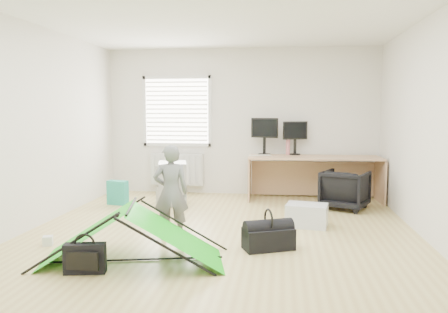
# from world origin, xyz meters

# --- Properties ---
(ground) EXTENTS (5.50, 5.50, 0.00)m
(ground) POSITION_xyz_m (0.00, 0.00, 0.00)
(ground) COLOR tan
(ground) RESTS_ON ground
(back_wall) EXTENTS (5.00, 0.02, 2.70)m
(back_wall) POSITION_xyz_m (0.00, 2.75, 1.35)
(back_wall) COLOR silver
(back_wall) RESTS_ON ground
(window) EXTENTS (1.20, 0.06, 1.20)m
(window) POSITION_xyz_m (-1.20, 2.71, 1.55)
(window) COLOR silver
(window) RESTS_ON back_wall
(radiator) EXTENTS (1.00, 0.12, 0.60)m
(radiator) POSITION_xyz_m (-1.20, 2.67, 0.45)
(radiator) COLOR silver
(radiator) RESTS_ON back_wall
(desk) EXTENTS (2.29, 0.80, 0.77)m
(desk) POSITION_xyz_m (1.32, 2.28, 0.39)
(desk) COLOR tan
(desk) RESTS_ON ground
(filing_cabinet) EXTENTS (0.59, 0.70, 0.70)m
(filing_cabinet) POSITION_xyz_m (-1.04, 1.70, 0.35)
(filing_cabinet) COLOR #989B9D
(filing_cabinet) RESTS_ON ground
(monitor_left) EXTENTS (0.51, 0.29, 0.48)m
(monitor_left) POSITION_xyz_m (0.45, 2.48, 1.01)
(monitor_left) COLOR black
(monitor_left) RESTS_ON desk
(monitor_right) EXTENTS (0.46, 0.28, 0.44)m
(monitor_right) POSITION_xyz_m (1.00, 2.55, 0.99)
(monitor_right) COLOR black
(monitor_right) RESTS_ON desk
(keyboard) EXTENTS (0.41, 0.27, 0.02)m
(keyboard) POSITION_xyz_m (0.38, 2.29, 0.78)
(keyboard) COLOR beige
(keyboard) RESTS_ON desk
(thermos) EXTENTS (0.09, 0.09, 0.27)m
(thermos) POSITION_xyz_m (0.87, 2.55, 0.91)
(thermos) COLOR #CC7277
(thermos) RESTS_ON desk
(office_chair) EXTENTS (0.89, 0.89, 0.62)m
(office_chair) POSITION_xyz_m (1.77, 1.70, 0.31)
(office_chair) COLOR black
(office_chair) RESTS_ON ground
(person) EXTENTS (0.48, 0.38, 1.16)m
(person) POSITION_xyz_m (-0.56, -0.27, 0.58)
(person) COLOR slate
(person) RESTS_ON ground
(kite) EXTENTS (2.01, 1.22, 0.58)m
(kite) POSITION_xyz_m (-0.76, -1.10, 0.29)
(kite) COLOR #13BE12
(kite) RESTS_ON ground
(storage_crate) EXTENTS (0.60, 0.47, 0.30)m
(storage_crate) POSITION_xyz_m (1.11, 0.54, 0.15)
(storage_crate) COLOR silver
(storage_crate) RESTS_ON ground
(tote_bag) EXTENTS (0.36, 0.21, 0.40)m
(tote_bag) POSITION_xyz_m (-1.94, 1.53, 0.20)
(tote_bag) COLOR teal
(tote_bag) RESTS_ON ground
(laptop_bag) EXTENTS (0.41, 0.19, 0.29)m
(laptop_bag) POSITION_xyz_m (-1.10, -1.49, 0.15)
(laptop_bag) COLOR black
(laptop_bag) RESTS_ON ground
(white_box) EXTENTS (0.14, 0.14, 0.11)m
(white_box) POSITION_xyz_m (-1.92, -0.71, 0.05)
(white_box) COLOR silver
(white_box) RESTS_ON ground
(duffel_bag) EXTENTS (0.62, 0.48, 0.24)m
(duffel_bag) POSITION_xyz_m (0.63, -0.52, 0.12)
(duffel_bag) COLOR black
(duffel_bag) RESTS_ON ground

